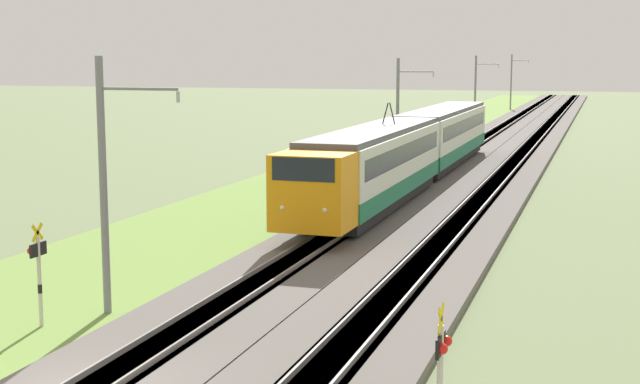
{
  "coord_description": "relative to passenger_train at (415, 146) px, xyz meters",
  "views": [
    {
      "loc": [
        -15.75,
        -10.36,
        7.35
      ],
      "look_at": [
        16.52,
        0.0,
        2.29
      ],
      "focal_mm": 50.0,
      "sensor_mm": 36.0,
      "label": 1
    }
  ],
  "objects": [
    {
      "name": "catenary_mast_mid",
      "position": [
        8.98,
        3.0,
        1.4
      ],
      "size": [
        0.22,
        2.56,
        7.44
      ],
      "color": "slate",
      "rests_on": "ground"
    },
    {
      "name": "catenary_mast_near",
      "position": [
        -28.21,
        3.0,
        1.4
      ],
      "size": [
        0.22,
        2.56,
        7.45
      ],
      "color": "slate",
      "rests_on": "ground"
    },
    {
      "name": "crossing_signal_far",
      "position": [
        -35.04,
        -7.79,
        -0.57
      ],
      "size": [
        0.7,
        0.23,
        3.12
      ],
      "rotation": [
        0.0,
        0.0,
        -1.57
      ],
      "color": "beige",
      "rests_on": "ground"
    },
    {
      "name": "catenary_mast_far",
      "position": [
        46.17,
        3.0,
        1.56
      ],
      "size": [
        0.22,
        2.56,
        7.76
      ],
      "color": "slate",
      "rests_on": "ground"
    },
    {
      "name": "track_main",
      "position": [
        15.75,
        0.0,
        -2.3
      ],
      "size": [
        240.0,
        1.57,
        0.45
      ],
      "color": "#4C4238",
      "rests_on": "ground"
    },
    {
      "name": "crossing_signal_aux",
      "position": [
        -29.92,
        4.11,
        -0.65
      ],
      "size": [
        0.7,
        0.23,
        2.98
      ],
      "rotation": [
        0.0,
        0.0,
        1.57
      ],
      "color": "beige",
      "rests_on": "ground"
    },
    {
      "name": "grass_verge",
      "position": [
        15.75,
        6.3,
        -2.4
      ],
      "size": [
        240.0,
        8.18,
        0.12
      ],
      "color": "olive",
      "rests_on": "ground"
    },
    {
      "name": "track_adjacent",
      "position": [
        15.75,
        -4.45,
        -2.3
      ],
      "size": [
        240.0,
        1.57,
        0.45
      ],
      "color": "#4C4238",
      "rests_on": "ground"
    },
    {
      "name": "ballast_adjacent",
      "position": [
        15.75,
        -4.45,
        -2.31
      ],
      "size": [
        240.0,
        4.4,
        0.3
      ],
      "color": "#605B56",
      "rests_on": "ground"
    },
    {
      "name": "ballast_main",
      "position": [
        15.75,
        0.0,
        -2.31
      ],
      "size": [
        240.0,
        4.4,
        0.3
      ],
      "color": "#605B56",
      "rests_on": "ground"
    },
    {
      "name": "passenger_train",
      "position": [
        0.0,
        0.0,
        0.0
      ],
      "size": [
        38.95,
        3.02,
        5.22
      ],
      "rotation": [
        0.0,
        0.0,
        3.14
      ],
      "color": "orange",
      "rests_on": "ground"
    },
    {
      "name": "catenary_mast_distant",
      "position": [
        83.36,
        3.0,
        1.73
      ],
      "size": [
        0.22,
        2.56,
        8.1
      ],
      "color": "slate",
      "rests_on": "ground"
    }
  ]
}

